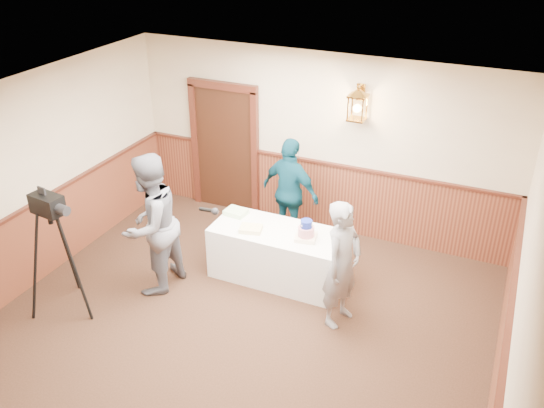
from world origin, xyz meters
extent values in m
plane|color=#301E12|center=(0.00, 0.00, 0.00)|extent=(7.00, 7.00, 0.00)
cube|color=beige|center=(0.00, 3.50, 1.40)|extent=(6.00, 0.02, 2.80)
cube|color=beige|center=(3.00, 0.00, 1.40)|extent=(0.02, 7.00, 2.80)
cube|color=white|center=(0.00, 0.00, 2.80)|extent=(6.00, 7.00, 0.02)
cube|color=#532517|center=(0.00, 3.48, 0.55)|extent=(5.98, 0.04, 1.10)
cube|color=#532517|center=(-2.98, 0.00, 0.55)|extent=(0.04, 6.98, 1.10)
cube|color=#461D12|center=(0.00, 3.46, 1.12)|extent=(5.98, 0.07, 0.04)
cube|color=black|center=(-1.60, 3.45, 1.05)|extent=(1.00, 0.06, 2.10)
cube|color=white|center=(0.02, 1.90, 0.38)|extent=(1.80, 0.80, 0.75)
cube|color=#F8E1C1|center=(0.44, 1.85, 0.78)|extent=(0.31, 0.31, 0.05)
cylinder|color=red|center=(0.44, 1.85, 0.87)|extent=(0.21, 0.21, 0.12)
cylinder|color=navy|center=(0.44, 1.85, 0.98)|extent=(0.15, 0.15, 0.10)
cube|color=#FCEA97|center=(-0.31, 1.74, 0.78)|extent=(0.33, 0.28, 0.06)
cube|color=#B4E8A4|center=(-0.70, 2.07, 0.78)|extent=(0.32, 0.27, 0.07)
imported|color=slate|center=(-1.39, 1.02, 0.97)|extent=(0.80, 0.99, 1.93)
cylinder|color=black|center=(-0.41, 0.82, 1.50)|extent=(0.23, 0.10, 0.09)
sphere|color=black|center=(-0.29, 0.79, 1.53)|extent=(0.08, 0.08, 0.08)
imported|color=gray|center=(1.09, 1.36, 0.83)|extent=(0.54, 0.69, 1.66)
imported|color=#0C3D4F|center=(-0.19, 2.84, 0.84)|extent=(1.06, 0.65, 1.68)
cube|color=black|center=(-2.18, 0.15, 1.52)|extent=(0.43, 0.27, 0.24)
cylinder|color=black|center=(-1.92, 0.12, 1.52)|extent=(0.17, 0.14, 0.12)
camera|label=1|loc=(2.66, -4.19, 4.70)|focal=38.00mm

